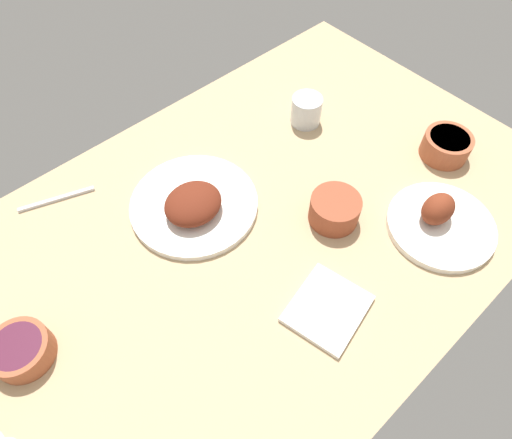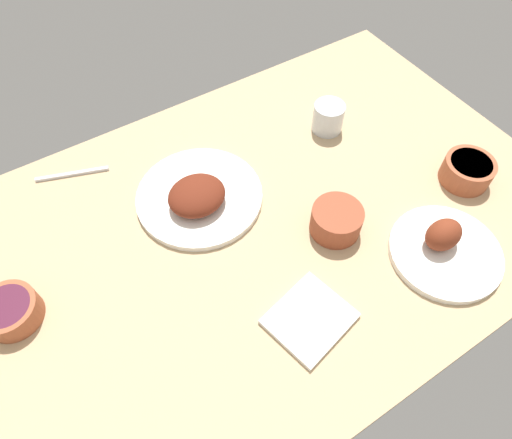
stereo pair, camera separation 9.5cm
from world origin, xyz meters
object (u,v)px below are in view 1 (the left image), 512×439
plate_center_main (440,221)px  water_tumbler (306,110)px  bowl_soup (335,209)px  folded_napkin (327,309)px  fork_loose (57,199)px  bowl_potatoes (446,145)px  plate_far_side (194,204)px  bowl_onions (21,350)px

plate_center_main → water_tumbler: 43.15cm
water_tumbler → plate_center_main: bearing=-92.9°
water_tumbler → bowl_soup: bearing=-124.2°
folded_napkin → fork_loose: 65.65cm
bowl_potatoes → fork_loose: bearing=147.0°
folded_napkin → plate_far_side: bearing=96.9°
bowl_potatoes → folded_napkin: 52.78cm
bowl_onions → water_tumbler: water_tumbler is taller
bowl_soup → water_tumbler: water_tumbler is taller
bowl_onions → folded_napkin: 56.95cm
plate_center_main → bowl_soup: plate_center_main is taller
bowl_onions → plate_far_side: bearing=7.6°
water_tumbler → fork_loose: size_ratio=0.45×
fork_loose → folded_napkin: bearing=-46.9°
folded_napkin → fork_loose: size_ratio=0.87×
folded_napkin → bowl_potatoes: bearing=10.1°
bowl_soup → water_tumbler: size_ratio=1.42×
bowl_potatoes → plate_center_main: bearing=-148.0°
plate_center_main → bowl_soup: bearing=132.7°
bowl_soup → fork_loose: bearing=133.5°
bowl_onions → water_tumbler: size_ratio=1.42×
plate_center_main → water_tumbler: plate_center_main is taller
plate_far_side → folded_napkin: plate_far_side is taller
plate_center_main → folded_napkin: (-32.79, 2.68, -1.32)cm
bowl_potatoes → bowl_onions: bearing=167.7°
bowl_onions → water_tumbler: 83.25cm
plate_center_main → fork_loose: size_ratio=1.37×
plate_center_main → fork_loose: (-59.21, 62.78, -1.52)cm
bowl_soup → bowl_potatoes: size_ratio=0.96×
bowl_potatoes → fork_loose: 93.42cm
water_tumbler → folded_napkin: size_ratio=0.53×
bowl_potatoes → plate_far_side: bearing=154.0°
bowl_soup → fork_loose: size_ratio=0.64×
bowl_onions → fork_loose: bearing=53.8°
bowl_potatoes → bowl_soup: bearing=171.8°
bowl_onions → fork_loose: 36.21cm
plate_far_side → fork_loose: 32.13cm
bowl_potatoes → water_tumbler: (-16.96, 31.13, 0.58)cm
fork_loose → plate_center_main: bearing=-27.3°
water_tumbler → fork_loose: bearing=162.2°
plate_center_main → bowl_potatoes: plate_center_main is taller
bowl_onions → bowl_potatoes: size_ratio=0.96×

